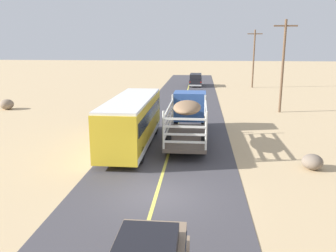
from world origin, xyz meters
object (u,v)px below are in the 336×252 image
(bus, at_px, (132,121))
(power_pole_far, at_px, (254,57))
(car_far, at_px, (196,79))
(boulder_near_shoulder, at_px, (312,162))
(boulder_mid_field, at_px, (7,104))
(power_pole_mid, at_px, (283,64))
(livestock_truck, at_px, (189,111))

(bus, bearing_deg, power_pole_far, 69.37)
(bus, xyz_separation_m, car_far, (3.61, 33.42, -0.66))
(boulder_near_shoulder, distance_m, boulder_mid_field, 30.11)
(power_pole_mid, relative_size, boulder_mid_field, 6.37)
(bus, bearing_deg, livestock_truck, 42.13)
(bus, relative_size, boulder_near_shoulder, 8.39)
(power_pole_mid, height_order, boulder_mid_field, power_pole_mid)
(power_pole_mid, relative_size, boulder_near_shoulder, 7.41)
(boulder_near_shoulder, bearing_deg, bus, 162.34)
(bus, height_order, power_pole_mid, power_pole_mid)
(bus, distance_m, power_pole_far, 34.89)
(car_far, distance_m, boulder_near_shoulder, 37.45)
(power_pole_far, bearing_deg, power_pole_mid, -90.00)
(boulder_near_shoulder, bearing_deg, power_pole_mid, 84.13)
(bus, height_order, boulder_mid_field, bus)
(power_pole_mid, bearing_deg, boulder_mid_field, -177.73)
(livestock_truck, bearing_deg, bus, -137.87)
(boulder_mid_field, bearing_deg, livestock_truck, -24.31)
(livestock_truck, xyz_separation_m, power_pole_far, (8.64, 29.28, 2.78))
(power_pole_far, bearing_deg, livestock_truck, -106.44)
(boulder_near_shoulder, bearing_deg, car_far, 100.72)
(livestock_truck, xyz_separation_m, boulder_mid_field, (-19.01, 8.59, -1.27))
(power_pole_mid, bearing_deg, car_far, 112.88)
(livestock_truck, relative_size, boulder_mid_field, 6.99)
(car_far, relative_size, power_pole_far, 0.54)
(car_far, height_order, power_pole_mid, power_pole_mid)
(car_far, xyz_separation_m, boulder_near_shoulder, (6.96, -36.79, -0.67))
(livestock_truck, bearing_deg, power_pole_far, 73.56)
(livestock_truck, bearing_deg, boulder_mid_field, 155.69)
(power_pole_mid, xyz_separation_m, boulder_mid_field, (-27.65, -1.10, -4.20))
(power_pole_far, bearing_deg, bus, -110.63)
(power_pole_far, bearing_deg, car_far, 174.19)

